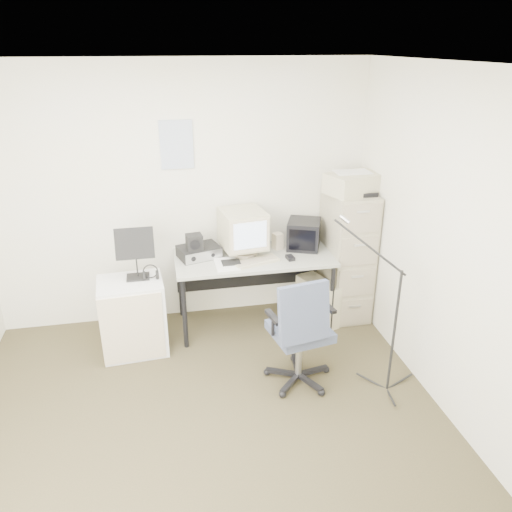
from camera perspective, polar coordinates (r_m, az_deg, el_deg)
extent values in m
cube|color=#3B3624|center=(3.87, -5.51, -19.46)|extent=(3.60, 3.60, 0.01)
cube|color=white|center=(2.85, -7.56, 20.81)|extent=(3.60, 3.60, 0.01)
cube|color=silver|center=(4.84, -8.47, 6.67)|extent=(3.60, 0.02, 2.50)
cube|color=silver|center=(3.74, 22.22, 0.08)|extent=(0.02, 3.60, 2.50)
cube|color=white|center=(4.71, -9.07, 12.45)|extent=(0.30, 0.02, 0.44)
cube|color=gray|center=(5.07, 10.27, 0.13)|extent=(0.40, 0.60, 1.30)
cube|color=tan|center=(4.79, 11.09, 8.13)|extent=(0.57, 0.47, 0.19)
cube|color=#98998A|center=(4.91, -0.24, -3.93)|extent=(1.50, 0.70, 0.73)
cube|color=tan|center=(4.73, -1.52, 2.67)|extent=(0.45, 0.46, 0.43)
cube|color=black|center=(4.94, 5.49, 2.50)|extent=(0.41, 0.42, 0.28)
cube|color=beige|center=(4.91, 2.49, 1.71)|extent=(0.11, 0.11, 0.16)
cube|color=tan|center=(4.61, -0.02, -0.65)|extent=(0.46, 0.28, 0.02)
cube|color=black|center=(4.70, 3.93, -0.20)|extent=(0.07, 0.11, 0.03)
cube|color=black|center=(4.75, -6.54, 0.49)|extent=(0.43, 0.36, 0.11)
cube|color=black|center=(4.65, -7.07, 1.60)|extent=(0.16, 0.15, 0.14)
cube|color=white|center=(4.57, -3.36, -0.95)|extent=(0.21, 0.29, 0.02)
cube|color=tan|center=(5.05, 7.03, -5.17)|extent=(0.36, 0.52, 0.44)
cube|color=#444E63|center=(4.05, 5.05, -8.32)|extent=(0.67, 0.67, 0.99)
cube|color=silver|center=(4.65, -13.85, -6.68)|extent=(0.59, 0.49, 0.69)
cube|color=black|center=(4.44, -13.60, 0.36)|extent=(0.37, 0.29, 0.48)
torus|color=black|center=(4.47, -11.94, -2.05)|extent=(0.17, 0.17, 0.03)
cylinder|color=black|center=(3.99, 15.76, -6.42)|extent=(0.03, 0.03, 1.39)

